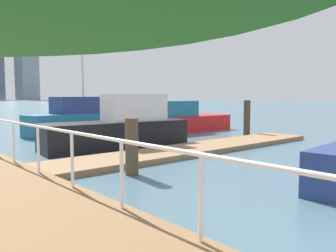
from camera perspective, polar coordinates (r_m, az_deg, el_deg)
ground_plane at (r=20.51m, az=-23.93°, el=-1.39°), size 300.00×300.00×0.00m
floating_dock at (r=13.31m, az=3.77°, el=-3.84°), size 13.46×2.00×0.18m
boardwalk_railing at (r=8.35m, az=-20.44°, el=-1.50°), size 0.06×23.35×1.08m
dock_piling_0 at (r=18.88m, az=12.72°, el=1.26°), size 0.35×0.35×1.88m
dock_piling_1 at (r=14.16m, az=-4.88°, el=-0.34°), size 0.30×0.30×1.64m
dock_piling_2 at (r=9.44m, az=-5.93°, el=-3.36°), size 0.35×0.35×1.54m
moored_boat_2 at (r=20.76m, az=1.87°, el=1.02°), size 6.45×2.21×1.82m
moored_boat_3 at (r=14.29m, az=-7.70°, el=-0.33°), size 6.08×2.42×2.19m
moored_boat_4 at (r=20.22m, az=-13.78°, el=1.12°), size 7.03×2.91×8.76m
skyline_tower_5 at (r=178.20m, az=-22.20°, el=13.80°), size 8.24×9.95×60.82m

